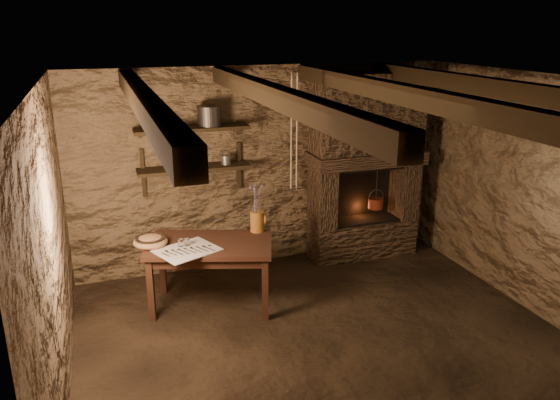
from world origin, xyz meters
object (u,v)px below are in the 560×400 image
object	(u,v)px
wooden_bowl	(150,242)
stoneware_jug	(257,212)
work_table	(211,272)
iron_stockpot	(209,117)
red_pot	(376,202)

from	to	relation	value
wooden_bowl	stoneware_jug	bearing A→B (deg)	1.73
work_table	wooden_bowl	bearing A→B (deg)	-173.38
stoneware_jug	iron_stockpot	size ratio (longest dim) A/B	1.96
work_table	stoneware_jug	bearing A→B (deg)	33.12
red_pot	stoneware_jug	bearing A→B (deg)	-162.84
wooden_bowl	iron_stockpot	distance (m)	1.52
stoneware_jug	iron_stockpot	world-z (taller)	iron_stockpot
wooden_bowl	red_pot	size ratio (longest dim) A/B	0.64
work_table	iron_stockpot	bearing A→B (deg)	93.25
wooden_bowl	iron_stockpot	xyz separation A→B (m)	(0.79, 0.68, 1.11)
stoneware_jug	red_pot	bearing A→B (deg)	-1.41
work_table	stoneware_jug	xyz separation A→B (m)	(0.55, 0.15, 0.55)
stoneware_jug	work_table	bearing A→B (deg)	176.65
stoneware_jug	red_pot	world-z (taller)	stoneware_jug
work_table	wooden_bowl	size ratio (longest dim) A/B	4.09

